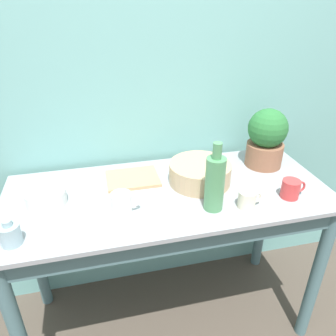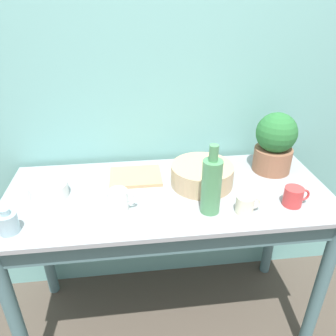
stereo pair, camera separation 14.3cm
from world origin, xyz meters
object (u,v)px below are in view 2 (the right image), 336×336
(mug_red, at_px, (294,196))
(tray_board, at_px, (136,176))
(potted_plant, at_px, (275,142))
(bowl_small_enamel_white, at_px, (49,190))
(bottle_tall, at_px, (211,185))
(bottle_short, at_px, (8,223))
(mug_cream, at_px, (245,204))
(mug_white, at_px, (119,200))
(bowl_wash_large, at_px, (202,175))

(mug_red, distance_m, tray_board, 0.73)
(potted_plant, xyz_separation_m, bowl_small_enamel_white, (-1.07, -0.11, -0.12))
(bottle_tall, height_order, bottle_short, bottle_tall)
(mug_cream, xyz_separation_m, bowl_small_enamel_white, (-0.82, 0.22, -0.01))
(bottle_short, relative_size, tray_board, 0.41)
(mug_white, bearing_deg, bottle_short, -166.81)
(bowl_wash_large, bearing_deg, bottle_tall, -93.35)
(mug_cream, bearing_deg, tray_board, 142.60)
(bottle_short, height_order, mug_white, bottle_short)
(potted_plant, relative_size, bowl_small_enamel_white, 1.80)
(mug_red, relative_size, bowl_small_enamel_white, 0.67)
(mug_red, bearing_deg, tray_board, 154.79)
(bowl_wash_large, xyz_separation_m, bowl_small_enamel_white, (-0.69, -0.02, -0.02))
(potted_plant, bearing_deg, bottle_tall, -141.74)
(potted_plant, bearing_deg, mug_red, -95.56)
(tray_board, bearing_deg, mug_white, -106.90)
(bowl_small_enamel_white, bearing_deg, tray_board, 16.51)
(potted_plant, relative_size, mug_red, 2.67)
(potted_plant, distance_m, bowl_small_enamel_white, 1.08)
(bowl_wash_large, relative_size, bottle_short, 2.83)
(bowl_wash_large, bearing_deg, mug_white, -157.57)
(bottle_short, distance_m, bowl_small_enamel_white, 0.26)
(bowl_wash_large, relative_size, tray_board, 1.17)
(mug_white, xyz_separation_m, tray_board, (0.08, 0.25, -0.04))
(bottle_short, bearing_deg, bowl_wash_large, 17.78)
(bowl_wash_large, xyz_separation_m, mug_cream, (0.13, -0.24, -0.01))
(tray_board, bearing_deg, mug_red, -25.21)
(bottle_short, relative_size, mug_cream, 0.98)
(mug_white, relative_size, bowl_small_enamel_white, 0.71)
(bottle_short, distance_m, mug_cream, 0.92)
(potted_plant, bearing_deg, tray_board, 179.88)
(bowl_wash_large, distance_m, bowl_small_enamel_white, 0.69)
(bottle_tall, xyz_separation_m, mug_red, (0.36, 0.00, -0.08))
(potted_plant, height_order, mug_red, potted_plant)
(bowl_wash_large, xyz_separation_m, tray_board, (-0.31, 0.09, -0.04))
(bowl_wash_large, bearing_deg, bowl_small_enamel_white, -178.26)
(potted_plant, distance_m, bottle_tall, 0.50)
(potted_plant, relative_size, mug_cream, 2.87)
(mug_red, height_order, bowl_small_enamel_white, mug_red)
(potted_plant, height_order, bowl_wash_large, potted_plant)
(bowl_small_enamel_white, bearing_deg, mug_white, -24.06)
(mug_cream, bearing_deg, bowl_wash_large, 118.12)
(bottle_short, bearing_deg, tray_board, 35.57)
(mug_white, bearing_deg, bowl_small_enamel_white, 155.94)
(bowl_small_enamel_white, bearing_deg, mug_cream, -15.00)
(mug_white, xyz_separation_m, mug_red, (0.73, -0.06, -0.00))
(bottle_tall, bearing_deg, bottle_short, -177.15)
(potted_plant, relative_size, mug_white, 2.52)
(bowl_small_enamel_white, distance_m, tray_board, 0.40)
(bowl_small_enamel_white, bearing_deg, bowl_wash_large, 1.74)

